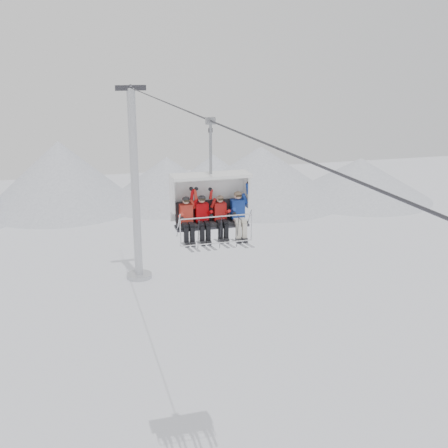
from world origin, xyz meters
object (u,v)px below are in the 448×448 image
object	(u,v)px
skier_center_left	(203,217)
skier_far_left	(187,218)
chairlift_carrier	(210,199)
lift_tower_right	(136,200)
skier_far_right	(238,213)
skier_center_right	(221,216)

from	to	relation	value
skier_center_left	skier_far_left	bearing A→B (deg)	-179.88
chairlift_carrier	skier_center_left	xyz separation A→B (m)	(-0.33, -0.31, -0.50)
skier_far_left	skier_center_left	world-z (taller)	skier_center_left
lift_tower_right	skier_far_left	size ratio (longest dim) A/B	7.99
skier_far_right	skier_center_right	bearing A→B (deg)	-178.93
lift_tower_right	chairlift_carrier	bearing A→B (deg)	-90.00
lift_tower_right	skier_far_right	bearing A→B (deg)	-87.50
lift_tower_right	skier_center_right	size ratio (longest dim) A/B	7.99
lift_tower_right	skier_center_left	distance (m)	21.10
chairlift_carrier	skier_far_right	size ratio (longest dim) A/B	2.28
skier_center_left	skier_far_right	size ratio (longest dim) A/B	0.96
lift_tower_right	skier_center_right	xyz separation A→B (m)	(0.28, -20.63, 4.42)
chairlift_carrier	skier_center_left	size ratio (longest dim) A/B	2.36
skier_far_left	skier_center_right	size ratio (longest dim) A/B	1.00
chairlift_carrier	skier_center_right	size ratio (longest dim) A/B	2.36
chairlift_carrier	skier_center_right	world-z (taller)	chairlift_carrier
chairlift_carrier	skier_far_left	world-z (taller)	chairlift_carrier
skier_far_left	skier_center_right	xyz separation A→B (m)	(1.14, -0.00, -0.02)
skier_far_right	skier_center_left	bearing A→B (deg)	-179.73
skier_far_right	skier_far_left	bearing A→B (deg)	-179.77
lift_tower_right	skier_center_right	bearing A→B (deg)	-89.22
lift_tower_right	skier_far_right	distance (m)	21.12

